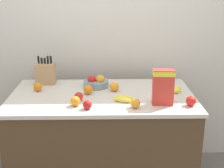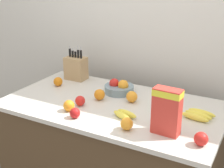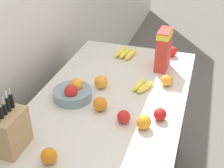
# 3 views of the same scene
# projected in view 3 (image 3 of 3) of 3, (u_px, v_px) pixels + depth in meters

# --- Properties ---
(wall_back) EXTENTS (9.00, 0.06, 2.60)m
(wall_back) POSITION_uv_depth(u_px,v_px,m) (1.00, 23.00, 1.73)
(wall_back) COLOR silver
(wall_back) RESTS_ON ground_plane
(counter) EXTENTS (1.50, 0.84, 0.91)m
(counter) POSITION_uv_depth(u_px,v_px,m) (110.00, 158.00, 2.01)
(counter) COLOR #4C3823
(counter) RESTS_ON ground_plane
(knife_block) EXTENTS (0.17, 0.12, 0.29)m
(knife_block) POSITION_uv_depth(u_px,v_px,m) (9.00, 131.00, 1.38)
(knife_block) COLOR tan
(knife_block) RESTS_ON counter
(cereal_box) EXTENTS (0.16, 0.09, 0.27)m
(cereal_box) POSITION_uv_depth(u_px,v_px,m) (164.00, 48.00, 2.01)
(cereal_box) COLOR red
(cereal_box) RESTS_ON counter
(fruit_bowl) EXTENTS (0.22, 0.22, 0.11)m
(fruit_bowl) POSITION_uv_depth(u_px,v_px,m) (73.00, 93.00, 1.76)
(fruit_bowl) COLOR gray
(fruit_bowl) RESTS_ON counter
(banana_bunch_left) EXTENTS (0.17, 0.13, 0.04)m
(banana_bunch_left) POSITION_uv_depth(u_px,v_px,m) (142.00, 86.00, 1.86)
(banana_bunch_left) COLOR yellow
(banana_bunch_left) RESTS_ON counter
(banana_bunch_right) EXTENTS (0.20, 0.15, 0.04)m
(banana_bunch_right) POSITION_uv_depth(u_px,v_px,m) (126.00, 53.00, 2.25)
(banana_bunch_right) COLOR yellow
(banana_bunch_right) RESTS_ON counter
(apple_middle) EXTENTS (0.07, 0.07, 0.07)m
(apple_middle) POSITION_uv_depth(u_px,v_px,m) (124.00, 117.00, 1.57)
(apple_middle) COLOR red
(apple_middle) RESTS_ON counter
(apple_near_bananas) EXTENTS (0.07, 0.07, 0.07)m
(apple_near_bananas) POSITION_uv_depth(u_px,v_px,m) (160.00, 114.00, 1.59)
(apple_near_bananas) COLOR red
(apple_near_bananas) RESTS_ON counter
(apple_rear) EXTENTS (0.08, 0.08, 0.08)m
(apple_rear) POSITION_uv_depth(u_px,v_px,m) (172.00, 51.00, 2.23)
(apple_rear) COLOR red
(apple_rear) RESTS_ON counter
(orange_front_left) EXTENTS (0.08, 0.08, 0.08)m
(orange_front_left) POSITION_uv_depth(u_px,v_px,m) (101.00, 82.00, 1.86)
(orange_front_left) COLOR orange
(orange_front_left) RESTS_ON counter
(orange_near_bowl) EXTENTS (0.07, 0.07, 0.07)m
(orange_near_bowl) POSITION_uv_depth(u_px,v_px,m) (144.00, 122.00, 1.53)
(orange_near_bowl) COLOR orange
(orange_near_bowl) RESTS_ON counter
(orange_mid_left) EXTENTS (0.07, 0.07, 0.07)m
(orange_mid_left) POSITION_uv_depth(u_px,v_px,m) (49.00, 156.00, 1.33)
(orange_mid_left) COLOR orange
(orange_mid_left) RESTS_ON counter
(orange_mid_right) EXTENTS (0.07, 0.07, 0.07)m
(orange_mid_right) POSITION_uv_depth(u_px,v_px,m) (167.00, 80.00, 1.88)
(orange_mid_right) COLOR orange
(orange_mid_right) RESTS_ON counter
(orange_front_right) EXTENTS (0.08, 0.08, 0.08)m
(orange_front_right) POSITION_uv_depth(u_px,v_px,m) (100.00, 104.00, 1.66)
(orange_front_right) COLOR orange
(orange_front_right) RESTS_ON counter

